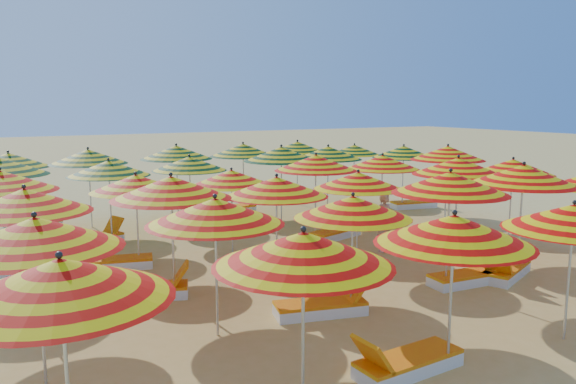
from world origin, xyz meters
The scene contains 48 objects.
ground centered at (0.00, 0.00, 0.00)m, with size 120.00×120.00×0.00m, color tan.
umbrella_0 centered at (-6.38, -6.25, 2.14)m, with size 2.43×2.43×2.43m.
umbrella_1 centered at (-3.61, -6.38, 2.12)m, with size 2.76×2.76×2.41m.
umbrella_2 centered at (-1.19, -6.49, 2.12)m, with size 2.47×2.47×2.41m.
umbrella_3 centered at (1.31, -6.63, 2.08)m, with size 2.66×2.66×2.36m.
umbrella_6 centered at (-6.42, -4.09, 2.17)m, with size 2.35×2.35×2.47m.
umbrella_7 centered at (-3.68, -3.67, 2.14)m, with size 2.60×2.60×2.43m.
umbrella_8 centered at (-1.12, -3.94, 2.02)m, with size 2.81×2.81×2.30m.
umbrella_9 centered at (1.51, -3.71, 2.26)m, with size 2.46×2.46×2.57m.
umbrella_10 centered at (3.78, -3.70, 2.28)m, with size 2.67×2.67×2.59m.
umbrella_12 centered at (-6.35, -1.24, 2.17)m, with size 2.78×2.78×2.47m.
umbrella_13 centered at (-3.71, -1.41, 2.24)m, with size 3.17×3.17×2.54m.
umbrella_14 centered at (-1.41, -1.53, 2.11)m, with size 2.37×2.37×2.40m.
umbrella_15 centered at (1.02, -1.17, 2.03)m, with size 2.38×2.38×2.31m.
umbrella_16 centered at (4.08, -1.43, 2.24)m, with size 2.65×2.65×2.55m.
umbrella_17 centered at (6.14, -1.50, 2.12)m, with size 3.02×3.02×2.41m.
umbrella_18 centered at (-6.63, 1.43, 2.23)m, with size 3.12×3.12×2.53m.
umbrella_19 centered at (-3.79, 1.14, 2.02)m, with size 2.34×2.34×2.29m.
umbrella_20 centered at (-1.29, 1.20, 1.98)m, with size 2.12×2.12×2.25m.
umbrella_21 centered at (1.38, 1.36, 2.21)m, with size 2.77×2.77×2.52m.
umbrella_22 centered at (3.74, 1.31, 2.12)m, with size 2.97×2.97×2.41m.
umbrella_23 centered at (6.48, 1.36, 2.27)m, with size 2.88×2.88×2.58m.
umbrella_25 centered at (-3.88, 3.72, 2.12)m, with size 2.67×2.67×2.40m.
umbrella_26 centered at (-1.46, 3.98, 2.10)m, with size 2.53×2.53×2.38m.
umbrella_27 centered at (1.50, 3.64, 2.28)m, with size 3.20×3.20×2.59m.
umbrella_28 centered at (3.58, 4.08, 2.20)m, with size 2.54×2.54×2.49m.
umbrella_29 centered at (6.62, 3.70, 2.13)m, with size 2.46×2.46×2.42m.
umbrella_30 centered at (-6.22, 6.64, 2.20)m, with size 2.56×2.56×2.49m.
umbrella_31 centered at (-4.00, 6.14, 2.24)m, with size 2.52×2.52×2.55m.
umbrella_32 centered at (-1.15, 6.19, 2.25)m, with size 2.80×2.80×2.56m.
umbrella_33 centered at (1.35, 6.25, 2.23)m, with size 2.98×2.98×2.53m.
umbrella_34 centered at (3.74, 6.48, 2.21)m, with size 3.13×3.13×2.51m.
umbrella_35 centered at (6.42, 6.48, 2.01)m, with size 2.45×2.45×2.28m.
lounger_1 centered at (-1.79, -6.26, 0.15)m, with size 1.76×0.67×0.69m.
lounger_3 centered at (-1.62, -3.74, 0.15)m, with size 1.82×0.98×0.69m.
lounger_4 centered at (2.11, -3.76, 0.15)m, with size 1.78×0.72×0.69m.
lounger_5 centered at (3.18, -3.88, 0.15)m, with size 1.82×1.20×0.69m.
lounger_6 centered at (-5.75, -1.25, 0.15)m, with size 1.82×0.96×0.69m.
lounger_7 centered at (-4.22, -1.23, 0.15)m, with size 1.83×1.13×0.69m.
lounger_8 centered at (4.58, -1.56, 0.15)m, with size 1.77×0.70×0.69m.
lounger_9 centered at (-6.13, 1.43, 0.15)m, with size 1.79×0.78×0.69m.
lounger_10 centered at (-4.38, 1.16, 0.15)m, with size 1.82×1.00×0.69m.
lounger_11 centered at (1.98, 1.16, 0.15)m, with size 1.83×1.04×0.69m.
lounger_12 centered at (-4.38, 3.71, 0.15)m, with size 1.82×1.17×0.69m.
lounger_13 centered at (7.22, 3.68, 0.15)m, with size 1.81×0.92×0.69m.
lounger_14 centered at (-5.62, 6.76, 0.15)m, with size 1.73×0.59×0.69m.
lounger_15 centered at (0.85, 6.10, 0.15)m, with size 1.74×0.61×0.69m.
beachgoer_a centered at (2.25, -0.73, 0.80)m, with size 0.58×0.38×1.59m, color tan.
Camera 1 is at (-7.02, -12.14, 3.90)m, focal length 35.00 mm.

